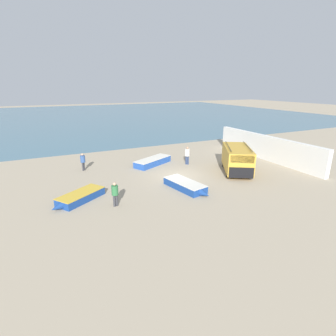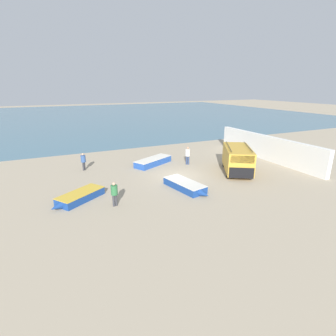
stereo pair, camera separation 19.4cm
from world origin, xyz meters
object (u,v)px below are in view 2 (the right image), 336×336
(parked_van, at_px, (237,159))
(fishing_rowboat_0, at_px, (79,197))
(fishing_rowboat_2, at_px, (186,186))
(fisherman_2, at_px, (83,160))
(fisherman_0, at_px, (114,192))
(fishing_rowboat_1, at_px, (154,161))
(fisherman_1, at_px, (188,154))

(parked_van, height_order, fishing_rowboat_0, parked_van)
(fishing_rowboat_2, bearing_deg, fisherman_2, -153.62)
(fishing_rowboat_0, distance_m, fisherman_0, 2.87)
(fishing_rowboat_1, height_order, fisherman_1, fisherman_1)
(parked_van, relative_size, fisherman_2, 3.28)
(parked_van, xyz_separation_m, fisherman_2, (-12.62, 6.46, -0.27))
(fishing_rowboat_2, xyz_separation_m, fisherman_1, (3.35, 5.74, 0.80))
(fishing_rowboat_1, height_order, fisherman_0, fisherman_0)
(fishing_rowboat_2, distance_m, fisherman_0, 5.72)
(fisherman_1, xyz_separation_m, fisherman_2, (-9.73, 2.42, -0.10))
(fishing_rowboat_0, bearing_deg, fishing_rowboat_1, -178.48)
(fishing_rowboat_0, height_order, fishing_rowboat_1, fishing_rowboat_1)
(parked_van, bearing_deg, fisherman_0, -48.18)
(fishing_rowboat_2, relative_size, fisherman_2, 2.72)
(parked_van, bearing_deg, fishing_rowboat_1, -102.26)
(fisherman_0, bearing_deg, parked_van, 91.86)
(parked_van, height_order, fisherman_1, parked_van)
(fishing_rowboat_0, relative_size, fisherman_1, 2.12)
(fishing_rowboat_0, relative_size, fishing_rowboat_2, 0.86)
(fishing_rowboat_0, xyz_separation_m, fisherman_1, (11.02, 4.46, 0.81))
(fisherman_0, distance_m, fisherman_1, 11.01)
(fisherman_1, bearing_deg, parked_van, 73.23)
(fishing_rowboat_1, height_order, fisherman_2, fisherman_2)
(fishing_rowboat_0, relative_size, fishing_rowboat_1, 0.77)
(parked_van, distance_m, fishing_rowboat_2, 6.54)
(parked_van, bearing_deg, fisherman_2, -86.29)
(fisherman_1, bearing_deg, fisherman_0, -17.08)
(fishing_rowboat_1, bearing_deg, fisherman_1, -53.40)
(fishing_rowboat_1, distance_m, fisherman_0, 9.87)
(parked_van, height_order, fisherman_2, parked_van)
(fishing_rowboat_1, xyz_separation_m, fisherman_0, (-5.98, -7.83, 0.67))
(fishing_rowboat_2, distance_m, fisherman_1, 6.69)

